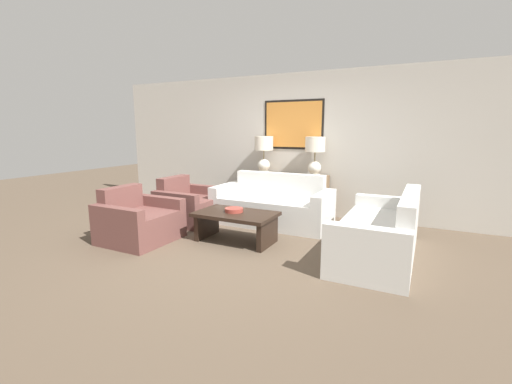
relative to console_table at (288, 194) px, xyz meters
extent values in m
plane|color=brown|center=(0.00, -2.05, -0.39)|extent=(20.00, 20.00, 0.00)
cube|color=beige|center=(0.00, 0.28, 0.93)|extent=(8.15, 0.10, 2.65)
cube|color=black|center=(0.00, 0.22, 1.31)|extent=(1.18, 0.01, 0.92)
cube|color=orange|center=(0.00, 0.22, 1.31)|extent=(1.10, 0.02, 0.84)
cube|color=brown|center=(0.00, 0.00, 0.00)|extent=(1.49, 0.40, 0.78)
cylinder|color=silver|center=(-0.51, 0.00, 0.40)|extent=(0.20, 0.20, 0.02)
sphere|color=silver|center=(-0.51, 0.00, 0.54)|extent=(0.24, 0.24, 0.24)
cylinder|color=#8C7A51|center=(-0.51, 0.00, 0.74)|extent=(0.02, 0.02, 0.17)
cylinder|color=beige|center=(-0.51, 0.00, 0.96)|extent=(0.36, 0.36, 0.27)
cylinder|color=silver|center=(0.51, 0.00, 0.40)|extent=(0.20, 0.20, 0.02)
sphere|color=silver|center=(0.51, 0.00, 0.54)|extent=(0.24, 0.24, 0.24)
cylinder|color=#8C7A51|center=(0.51, 0.00, 0.74)|extent=(0.02, 0.02, 0.17)
cylinder|color=beige|center=(0.51, 0.00, 0.96)|extent=(0.36, 0.36, 0.27)
cube|color=silver|center=(0.00, -0.85, -0.16)|extent=(1.64, 0.71, 0.46)
cube|color=silver|center=(0.00, -0.40, 0.03)|extent=(1.64, 0.18, 0.85)
cube|color=silver|center=(-0.91, -0.76, -0.08)|extent=(0.18, 0.89, 0.63)
cube|color=silver|center=(0.91, -0.76, -0.08)|extent=(0.18, 0.89, 0.63)
cube|color=silver|center=(1.74, -1.54, -0.16)|extent=(0.71, 1.64, 0.46)
cube|color=silver|center=(2.19, -1.54, 0.03)|extent=(0.18, 1.64, 0.85)
cube|color=silver|center=(1.83, -0.63, -0.08)|extent=(0.89, 0.18, 0.63)
cube|color=silver|center=(1.83, -2.45, -0.08)|extent=(0.89, 0.18, 0.63)
cube|color=black|center=(-0.08, -1.83, 0.02)|extent=(1.15, 0.70, 0.05)
cube|color=black|center=(-0.59, -1.83, -0.20)|extent=(0.07, 0.56, 0.38)
cube|color=black|center=(0.43, -1.83, -0.20)|extent=(0.07, 0.56, 0.38)
cylinder|color=#93382D|center=(-0.12, -1.81, 0.07)|extent=(0.27, 0.27, 0.06)
cube|color=brown|center=(-1.26, -1.23, -0.18)|extent=(0.73, 0.70, 0.43)
cube|color=brown|center=(-1.71, -1.23, 0.00)|extent=(0.18, 0.70, 0.78)
cube|color=brown|center=(-1.35, -1.65, -0.10)|extent=(0.91, 0.14, 0.59)
cube|color=brown|center=(-1.35, -0.81, -0.10)|extent=(0.91, 0.14, 0.59)
cube|color=brown|center=(-1.26, -2.43, -0.18)|extent=(0.73, 0.70, 0.43)
cube|color=brown|center=(-1.71, -2.43, 0.00)|extent=(0.18, 0.70, 0.78)
cube|color=brown|center=(-1.35, -2.85, -0.10)|extent=(0.91, 0.14, 0.59)
cube|color=brown|center=(-1.35, -2.01, -0.10)|extent=(0.91, 0.14, 0.59)
camera|label=1|loc=(2.34, -5.98, 1.22)|focal=24.00mm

